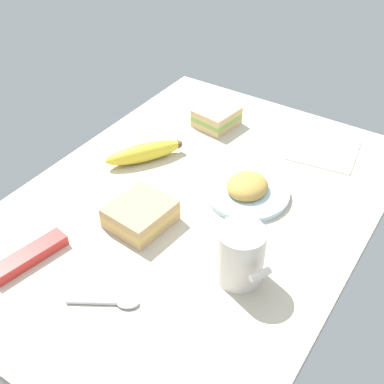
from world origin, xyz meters
TOP-DOWN VIEW (x-y plane):
  - tabletop at (0.00, 0.00)cm, footprint 90.00×64.00cm
  - plate_of_food at (8.34, -7.53)cm, footprint 17.02×17.02cm
  - coffee_mug_black at (-11.19, -16.56)cm, footprint 8.12×9.97cm
  - sandwich_main at (-9.77, 4.92)cm, footprint 11.93×10.94cm
  - sandwich_side at (27.65, 11.09)cm, footprint 10.40×9.61cm
  - banana at (6.61, 16.71)cm, footprint 16.36×12.69cm
  - spoon at (-26.91, -3.11)cm, footprint 7.35×10.66cm
  - snack_bar at (-27.68, 15.13)cm, footprint 14.29×5.77cm
  - paper_napkin at (31.52, -14.72)cm, footprint 15.80×15.80cm

SIDE VIEW (x-z plane):
  - tabletop at x=0.00cm, z-range 0.00..2.00cm
  - paper_napkin at x=31.52cm, z-range 2.00..2.30cm
  - spoon at x=-26.91cm, z-range 1.98..2.78cm
  - snack_bar at x=-27.68cm, z-range 2.00..4.00cm
  - plate_of_food at x=8.34cm, z-range 1.22..5.43cm
  - banana at x=6.61cm, z-range 2.00..5.98cm
  - sandwich_main at x=-9.77cm, z-range 2.00..6.40cm
  - sandwich_side at x=27.65cm, z-range 2.00..6.40cm
  - coffee_mug_black at x=-11.19cm, z-range 2.14..12.27cm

